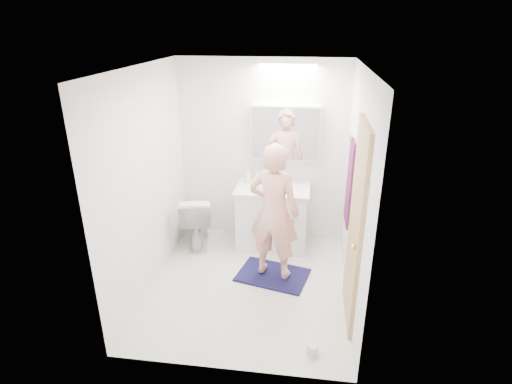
% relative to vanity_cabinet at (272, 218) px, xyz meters
% --- Properties ---
extents(floor, '(2.50, 2.50, 0.00)m').
position_rel_vanity_cabinet_xyz_m(floor, '(-0.17, -0.96, -0.39)').
color(floor, silver).
rests_on(floor, ground).
extents(ceiling, '(2.50, 2.50, 0.00)m').
position_rel_vanity_cabinet_xyz_m(ceiling, '(-0.17, -0.96, 2.01)').
color(ceiling, white).
rests_on(ceiling, floor).
extents(wall_back, '(2.50, 0.00, 2.50)m').
position_rel_vanity_cabinet_xyz_m(wall_back, '(-0.17, 0.29, 0.81)').
color(wall_back, white).
rests_on(wall_back, floor).
extents(wall_front, '(2.50, 0.00, 2.50)m').
position_rel_vanity_cabinet_xyz_m(wall_front, '(-0.17, -2.21, 0.81)').
color(wall_front, white).
rests_on(wall_front, floor).
extents(wall_left, '(0.00, 2.50, 2.50)m').
position_rel_vanity_cabinet_xyz_m(wall_left, '(-1.27, -0.96, 0.81)').
color(wall_left, white).
rests_on(wall_left, floor).
extents(wall_right, '(0.00, 2.50, 2.50)m').
position_rel_vanity_cabinet_xyz_m(wall_right, '(0.93, -0.96, 0.81)').
color(wall_right, white).
rests_on(wall_right, floor).
extents(vanity_cabinet, '(0.90, 0.55, 0.78)m').
position_rel_vanity_cabinet_xyz_m(vanity_cabinet, '(0.00, 0.00, 0.00)').
color(vanity_cabinet, white).
rests_on(vanity_cabinet, floor).
extents(countertop, '(0.95, 0.58, 0.04)m').
position_rel_vanity_cabinet_xyz_m(countertop, '(0.00, -0.00, 0.41)').
color(countertop, white).
rests_on(countertop, vanity_cabinet).
extents(sink_basin, '(0.36, 0.36, 0.03)m').
position_rel_vanity_cabinet_xyz_m(sink_basin, '(0.00, 0.03, 0.45)').
color(sink_basin, white).
rests_on(sink_basin, countertop).
extents(faucet, '(0.02, 0.02, 0.16)m').
position_rel_vanity_cabinet_xyz_m(faucet, '(-0.00, 0.22, 0.51)').
color(faucet, silver).
rests_on(faucet, countertop).
extents(medicine_cabinet, '(0.88, 0.14, 0.70)m').
position_rel_vanity_cabinet_xyz_m(medicine_cabinet, '(0.13, 0.21, 1.11)').
color(medicine_cabinet, white).
rests_on(medicine_cabinet, wall_back).
extents(mirror_panel, '(0.84, 0.01, 0.66)m').
position_rel_vanity_cabinet_xyz_m(mirror_panel, '(0.13, 0.13, 1.11)').
color(mirror_panel, silver).
rests_on(mirror_panel, medicine_cabinet).
extents(toilet, '(0.53, 0.77, 0.72)m').
position_rel_vanity_cabinet_xyz_m(toilet, '(-0.99, -0.11, -0.03)').
color(toilet, white).
rests_on(toilet, floor).
extents(bath_rug, '(0.91, 0.72, 0.02)m').
position_rel_vanity_cabinet_xyz_m(bath_rug, '(0.09, -0.76, -0.38)').
color(bath_rug, '#16123A').
rests_on(bath_rug, floor).
extents(person, '(0.65, 0.50, 1.58)m').
position_rel_vanity_cabinet_xyz_m(person, '(0.09, -0.76, 0.45)').
color(person, '#E09886').
rests_on(person, bath_rug).
extents(door, '(0.04, 0.80, 2.00)m').
position_rel_vanity_cabinet_xyz_m(door, '(0.91, -1.31, 0.61)').
color(door, tan).
rests_on(door, wall_right).
extents(door_knob, '(0.06, 0.06, 0.06)m').
position_rel_vanity_cabinet_xyz_m(door_knob, '(0.87, -1.61, 0.56)').
color(door_knob, gold).
rests_on(door_knob, door).
extents(towel, '(0.02, 0.42, 1.00)m').
position_rel_vanity_cabinet_xyz_m(towel, '(0.91, -0.41, 0.71)').
color(towel, '#141136').
rests_on(towel, wall_right).
extents(towel_hook, '(0.07, 0.02, 0.02)m').
position_rel_vanity_cabinet_xyz_m(towel_hook, '(0.89, -0.41, 1.23)').
color(towel_hook, silver).
rests_on(towel_hook, wall_right).
extents(soap_bottle_a, '(0.09, 0.09, 0.20)m').
position_rel_vanity_cabinet_xyz_m(soap_bottle_a, '(-0.35, 0.15, 0.53)').
color(soap_bottle_a, '#F1EF9C').
rests_on(soap_bottle_a, countertop).
extents(soap_bottle_b, '(0.10, 0.10, 0.18)m').
position_rel_vanity_cabinet_xyz_m(soap_bottle_b, '(-0.18, 0.18, 0.52)').
color(soap_bottle_b, '#5190AE').
rests_on(soap_bottle_b, countertop).
extents(toothbrush_cup, '(0.12, 0.12, 0.08)m').
position_rel_vanity_cabinet_xyz_m(toothbrush_cup, '(0.17, 0.16, 0.47)').
color(toothbrush_cup, '#3C43B6').
rests_on(toothbrush_cup, countertop).
extents(toilet_paper_roll, '(0.11, 0.11, 0.10)m').
position_rel_vanity_cabinet_xyz_m(toilet_paper_roll, '(0.56, -1.93, -0.34)').
color(toilet_paper_roll, silver).
rests_on(toilet_paper_roll, floor).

